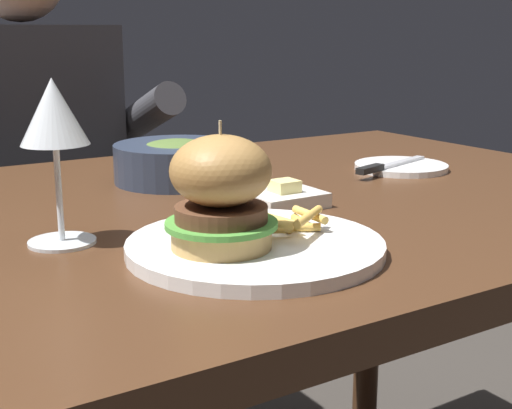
% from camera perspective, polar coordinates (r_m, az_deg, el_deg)
% --- Properties ---
extents(dining_table, '(1.39, 0.86, 0.74)m').
position_cam_1_polar(dining_table, '(0.99, -4.12, -4.76)').
color(dining_table, '#472B19').
rests_on(dining_table, ground).
extents(main_plate, '(0.27, 0.27, 0.01)m').
position_cam_1_polar(main_plate, '(0.75, -0.07, -3.38)').
color(main_plate, white).
rests_on(main_plate, dining_table).
extents(burger_sandwich, '(0.11, 0.11, 0.13)m').
position_cam_1_polar(burger_sandwich, '(0.71, -2.82, 0.99)').
color(burger_sandwich, tan).
rests_on(burger_sandwich, main_plate).
extents(fries_pile, '(0.10, 0.11, 0.03)m').
position_cam_1_polar(fries_pile, '(0.78, 2.48, -1.40)').
color(fries_pile, gold).
rests_on(fries_pile, main_plate).
extents(wine_glass, '(0.07, 0.07, 0.18)m').
position_cam_1_polar(wine_glass, '(0.79, -15.86, 6.54)').
color(wine_glass, silver).
rests_on(wine_glass, dining_table).
extents(bread_plate, '(0.16, 0.16, 0.01)m').
position_cam_1_polar(bread_plate, '(1.23, 11.52, 2.98)').
color(bread_plate, white).
rests_on(bread_plate, dining_table).
extents(table_knife, '(0.19, 0.07, 0.01)m').
position_cam_1_polar(table_knife, '(1.19, 10.36, 3.08)').
color(table_knife, silver).
rests_on(table_knife, bread_plate).
extents(butter_dish, '(0.10, 0.08, 0.04)m').
position_cam_1_polar(butter_dish, '(0.95, 2.30, 0.53)').
color(butter_dish, white).
rests_on(butter_dish, dining_table).
extents(soup_bowl, '(0.20, 0.20, 0.07)m').
position_cam_1_polar(soup_bowl, '(1.11, -6.31, 3.49)').
color(soup_bowl, '#2D384C').
rests_on(soup_bowl, dining_table).
extents(diner_person, '(0.51, 0.36, 1.18)m').
position_cam_1_polar(diner_person, '(1.64, -17.16, -1.22)').
color(diner_person, '#282833').
rests_on(diner_person, ground).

